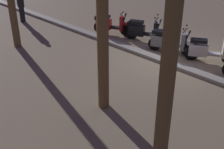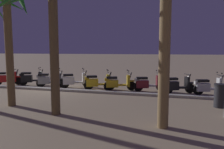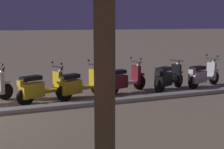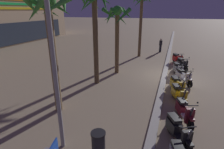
# 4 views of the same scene
# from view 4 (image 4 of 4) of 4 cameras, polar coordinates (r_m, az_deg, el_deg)

# --- Properties ---
(ground_plane) EXTENTS (200.00, 200.00, 0.00)m
(ground_plane) POSITION_cam_4_polar(r_m,az_deg,el_deg) (13.80, 17.81, -0.46)
(ground_plane) COLOR #9E896B
(curb_strip) EXTENTS (60.00, 0.36, 0.12)m
(curb_strip) POSITION_cam_4_polar(r_m,az_deg,el_deg) (13.79, 16.46, -0.07)
(curb_strip) COLOR #ADA89E
(curb_strip) RESTS_ON ground
(scooter_black_mid_front) EXTENTS (1.63, 0.96, 1.04)m
(scooter_black_mid_front) POSITION_cam_4_polar(r_m,az_deg,el_deg) (7.18, 20.06, -16.39)
(scooter_black_mid_front) COLOR black
(scooter_black_mid_front) RESTS_ON ground
(scooter_maroon_mid_rear) EXTENTS (1.73, 0.82, 1.17)m
(scooter_maroon_mid_rear) POSITION_cam_4_polar(r_m,az_deg,el_deg) (8.54, 21.91, -10.58)
(scooter_maroon_mid_rear) COLOR black
(scooter_maroon_mid_rear) RESTS_ON ground
(scooter_yellow_gap_after_mid) EXTENTS (1.76, 0.86, 1.17)m
(scooter_yellow_gap_after_mid) POSITION_cam_4_polar(r_m,az_deg,el_deg) (10.01, 20.36, -5.81)
(scooter_yellow_gap_after_mid) COLOR black
(scooter_yellow_gap_after_mid) RESTS_ON ground
(scooter_yellow_last_in_row) EXTENTS (1.72, 0.91, 1.17)m
(scooter_yellow_last_in_row) POSITION_cam_4_polar(r_m,az_deg,el_deg) (11.08, 19.95, -3.18)
(scooter_yellow_last_in_row) COLOR black
(scooter_yellow_last_in_row) RESTS_ON ground
(scooter_white_lead_nearest) EXTENTS (1.63, 1.05, 1.17)m
(scooter_white_lead_nearest) POSITION_cam_4_polar(r_m,az_deg,el_deg) (12.66, 21.57, -0.53)
(scooter_white_lead_nearest) COLOR black
(scooter_white_lead_nearest) RESTS_ON ground
(scooter_grey_second_in_line) EXTENTS (1.81, 0.80, 1.17)m
(scooter_grey_second_in_line) POSITION_cam_4_polar(r_m,az_deg,el_deg) (14.08, 20.20, 1.63)
(scooter_grey_second_in_line) COLOR black
(scooter_grey_second_in_line) RESTS_ON ground
(scooter_black_far_back) EXTENTS (1.65, 0.89, 1.17)m
(scooter_black_far_back) POSITION_cam_4_polar(r_m,az_deg,el_deg) (15.55, 21.39, 3.15)
(scooter_black_far_back) COLOR black
(scooter_black_far_back) RESTS_ON ground
(scooter_red_mid_centre) EXTENTS (1.64, 0.94, 1.04)m
(scooter_red_mid_centre) POSITION_cam_4_polar(r_m,az_deg,el_deg) (17.11, 20.03, 4.74)
(scooter_red_mid_centre) COLOR black
(scooter_red_mid_centre) RESTS_ON ground
(palm_tree_mid_walkway) EXTENTS (1.96, 2.03, 5.29)m
(palm_tree_mid_walkway) POSITION_cam_4_polar(r_m,az_deg,el_deg) (8.06, -19.14, 14.77)
(palm_tree_mid_walkway) COLOR olive
(palm_tree_mid_walkway) RESTS_ON ground
(palm_tree_far_corner) EXTENTS (2.14, 2.17, 6.17)m
(palm_tree_far_corner) POSITION_cam_4_polar(r_m,az_deg,el_deg) (18.58, 9.33, 20.09)
(palm_tree_far_corner) COLOR brown
(palm_tree_far_corner) RESTS_ON ground
(palm_tree_near_sign) EXTENTS (2.19, 2.25, 4.87)m
(palm_tree_near_sign) POSITION_cam_4_polar(r_m,az_deg,el_deg) (13.13, 1.59, 16.13)
(palm_tree_near_sign) COLOR brown
(palm_tree_near_sign) RESTS_ON ground
(palm_tree_by_mall_entrance) EXTENTS (2.07, 2.12, 5.85)m
(palm_tree_by_mall_entrance) POSITION_cam_4_polar(r_m,az_deg,el_deg) (11.07, -5.46, 19.24)
(palm_tree_by_mall_entrance) COLOR brown
(palm_tree_by_mall_entrance) RESTS_ON ground
(pedestrian_window_shopping) EXTENTS (0.34, 0.34, 1.54)m
(pedestrian_window_shopping) POSITION_cam_4_polar(r_m,az_deg,el_deg) (21.42, 15.24, 9.05)
(pedestrian_window_shopping) COLOR black
(pedestrian_window_shopping) RESTS_ON ground
(litter_bin) EXTENTS (0.48, 0.48, 0.95)m
(litter_bin) POSITION_cam_4_polar(r_m,az_deg,el_deg) (6.19, -4.34, -21.42)
(litter_bin) COLOR #232328
(litter_bin) RESTS_ON ground
(street_lamp) EXTENTS (0.36, 0.36, 7.42)m
(street_lamp) POSITION_cam_4_polar(r_m,az_deg,el_deg) (5.43, -19.72, 17.72)
(street_lamp) COLOR #939399
(street_lamp) RESTS_ON ground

